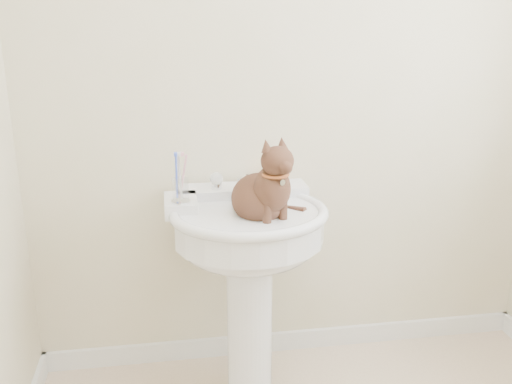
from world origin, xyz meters
name	(u,v)px	position (x,y,z in m)	size (l,w,h in m)	color
wall_back	(294,78)	(0.00, 1.10, 1.25)	(2.20, 0.00, 2.50)	beige
baseboard_back	(289,340)	(0.00, 1.09, 0.04)	(2.20, 0.02, 0.09)	white
pedestal_sink	(248,246)	(-0.23, 0.81, 0.66)	(0.61, 0.60, 0.84)	white
faucet	(243,179)	(-0.23, 0.96, 0.88)	(0.28, 0.12, 0.14)	silver
soap_bar	(264,178)	(-0.13, 1.04, 0.85)	(0.09, 0.06, 0.03)	orange
toothbrush_cup	(180,190)	(-0.48, 0.83, 0.89)	(0.07, 0.07, 0.19)	silver
cat	(263,193)	(-0.18, 0.76, 0.88)	(0.23, 0.28, 0.42)	brown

